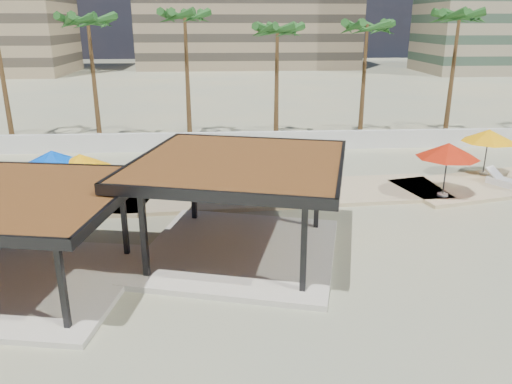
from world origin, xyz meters
TOP-DOWN VIEW (x-y plane):
  - ground at (0.00, 0.00)m, footprint 200.00×200.00m
  - promenade at (2.00, 7.67)m, footprint 44.45×7.97m
  - boundary_wall at (0.00, 16.00)m, footprint 56.00×0.30m
  - pavilion_central at (-0.10, 0.76)m, footprint 8.50×8.50m
  - pavilion_west at (-6.71, -1.17)m, footprint 7.22×7.22m
  - umbrella_b at (-6.86, 5.80)m, footprint 3.29×3.29m
  - umbrella_c at (9.58, 5.90)m, footprint 3.60×3.60m
  - umbrella_e at (13.22, 9.20)m, footprint 3.33×3.33m
  - umbrella_f at (-8.04, 5.80)m, footprint 3.31×3.31m
  - lounger_a at (-7.88, 5.85)m, footprint 0.71×2.07m
  - lounger_b at (2.64, 7.83)m, footprint 1.07×2.36m
  - lounger_c at (13.36, 7.10)m, footprint 1.66×2.15m
  - palm_c at (-9.00, 18.10)m, footprint 3.00×3.00m
  - palm_d at (-3.00, 18.90)m, footprint 3.00×3.00m
  - palm_e at (3.00, 18.40)m, footprint 3.00×3.00m
  - palm_f at (9.00, 18.60)m, footprint 3.00×3.00m
  - palm_g at (15.00, 18.20)m, footprint 3.00×3.00m

SIDE VIEW (x-z plane):
  - ground at x=0.00m, z-range 0.00..0.00m
  - promenade at x=2.00m, z-range -0.06..0.18m
  - lounger_a at x=-7.88m, z-range -0.02..0.76m
  - lounger_c at x=13.36m, z-range -0.03..0.77m
  - lounger_b at x=2.64m, z-range -0.04..0.82m
  - boundary_wall at x=0.00m, z-range 0.00..1.20m
  - pavilion_west at x=-6.71m, z-range 0.31..3.47m
  - pavilion_central at x=-0.10m, z-range 0.34..3.87m
  - umbrella_b at x=-6.86m, z-range 1.02..3.34m
  - umbrella_e at x=13.22m, z-range 1.05..3.48m
  - umbrella_f at x=-8.04m, z-range 1.08..3.58m
  - umbrella_c at x=9.58m, z-range 1.09..3.64m
  - palm_e at x=3.00m, z-range 3.02..11.27m
  - palm_f at x=9.00m, z-range 3.09..11.51m
  - palm_c at x=-9.00m, z-range 3.27..12.09m
  - palm_g at x=15.00m, z-range 3.40..12.49m
  - palm_d at x=-3.00m, z-range 3.40..12.51m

